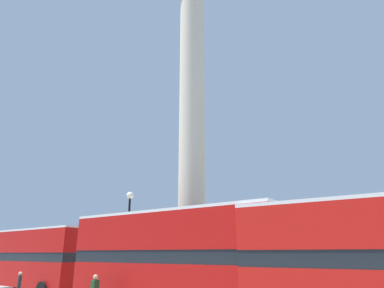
% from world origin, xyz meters
% --- Properties ---
extents(monument_column, '(4.85, 4.85, 24.76)m').
position_xyz_m(monument_column, '(0.00, 0.00, 8.95)').
color(monument_column, '#BCB29E').
rests_on(monument_column, ground_plane).
extents(bus_a, '(11.42, 2.86, 4.17)m').
position_xyz_m(bus_a, '(-10.45, -4.71, 2.31)').
color(bus_a, '#A80F0C').
rests_on(bus_a, ground_plane).
extents(bus_c, '(10.75, 2.96, 4.42)m').
position_xyz_m(bus_c, '(3.16, -5.56, 2.44)').
color(bus_c, '#A80F0C').
rests_on(bus_c, ground_plane).
extents(street_lamp, '(0.46, 0.46, 6.43)m').
position_xyz_m(street_lamp, '(-3.20, -2.52, 3.81)').
color(street_lamp, black).
rests_on(street_lamp, ground_plane).
extents(pedestrian_near_lamp, '(0.46, 0.32, 1.62)m').
position_xyz_m(pedestrian_near_lamp, '(-5.99, -7.67, 0.89)').
color(pedestrian_near_lamp, '#4C473D').
rests_on(pedestrian_near_lamp, ground_plane).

